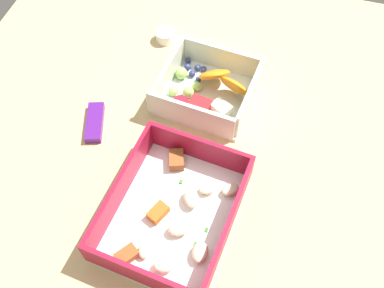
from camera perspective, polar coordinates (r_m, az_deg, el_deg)
table_surface at (r=66.56cm, az=-0.86°, el=0.03°), size 80.00×80.00×2.00cm
pasta_container at (r=58.31cm, az=-2.35°, el=-8.83°), size 21.43×17.79×5.29cm
fruit_bowl at (r=69.26cm, az=2.13°, el=7.16°), size 14.67×15.33×5.71cm
candy_bar at (r=68.50cm, az=-12.57°, el=2.77°), size 7.40×4.40×1.20cm
paper_cup_liner at (r=79.11cm, az=-3.54°, el=13.91°), size 3.28×3.28×1.86cm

